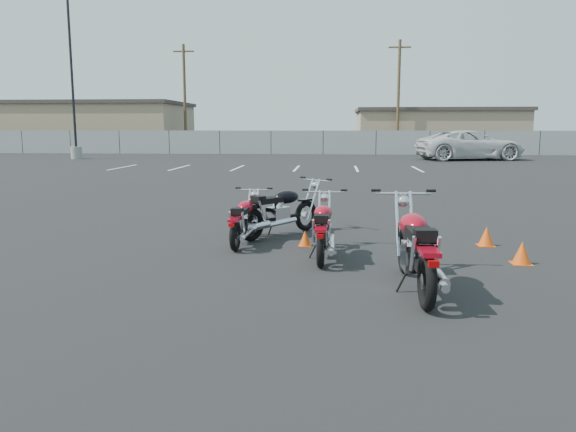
# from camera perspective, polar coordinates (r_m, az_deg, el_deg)

# --- Properties ---
(ground) EXTENTS (120.00, 120.00, 0.00)m
(ground) POSITION_cam_1_polar(r_m,az_deg,el_deg) (8.48, -1.69, -4.96)
(ground) COLOR black
(ground) RESTS_ON ground
(motorcycle_front_red) EXTENTS (0.72, 1.86, 0.91)m
(motorcycle_front_red) POSITION_cam_1_polar(r_m,az_deg,el_deg) (9.95, -4.48, -0.46)
(motorcycle_front_red) COLOR black
(motorcycle_front_red) RESTS_ON ground
(motorcycle_second_black) EXTENTS (1.68, 1.90, 1.05)m
(motorcycle_second_black) POSITION_cam_1_polar(r_m,az_deg,el_deg) (10.62, -0.82, 0.51)
(motorcycle_second_black) COLOR black
(motorcycle_second_black) RESTS_ON ground
(motorcycle_third_red) EXTENTS (0.78, 2.02, 0.99)m
(motorcycle_third_red) POSITION_cam_1_polar(r_m,az_deg,el_deg) (8.88, 3.58, -1.37)
(motorcycle_third_red) COLOR black
(motorcycle_third_red) RESTS_ON ground
(motorcycle_rear_red) EXTENTS (0.92, 2.38, 1.17)m
(motorcycle_rear_red) POSITION_cam_1_polar(r_m,az_deg,el_deg) (7.24, 12.89, -3.31)
(motorcycle_rear_red) COLOR black
(motorcycle_rear_red) RESTS_ON ground
(training_cone_near) EXTENTS (0.29, 0.29, 0.34)m
(training_cone_near) POSITION_cam_1_polar(r_m,az_deg,el_deg) (10.36, 19.50, -1.95)
(training_cone_near) COLOR #E34C0B
(training_cone_near) RESTS_ON ground
(training_cone_far) EXTENTS (0.29, 0.29, 0.35)m
(training_cone_far) POSITION_cam_1_polar(r_m,az_deg,el_deg) (9.18, 22.67, -3.47)
(training_cone_far) COLOR #E34C0B
(training_cone_far) RESTS_ON ground
(training_cone_extra) EXTENTS (0.22, 0.22, 0.27)m
(training_cone_extra) POSITION_cam_1_polar(r_m,az_deg,el_deg) (9.78, 1.74, -2.27)
(training_cone_extra) COLOR #E34C0B
(training_cone_extra) RESTS_ON ground
(light_pole_west) EXTENTS (0.80, 0.70, 11.66)m
(light_pole_west) POSITION_cam_1_polar(r_m,az_deg,el_deg) (39.35, -20.92, 10.03)
(light_pole_west) COLOR gray
(light_pole_west) RESTS_ON ground
(chainlink_fence) EXTENTS (80.06, 0.06, 1.80)m
(chainlink_fence) POSITION_cam_1_polar(r_m,az_deg,el_deg) (43.20, 3.58, 7.47)
(chainlink_fence) COLOR gray
(chainlink_fence) RESTS_ON ground
(tan_building_west) EXTENTS (18.40, 10.40, 4.30)m
(tan_building_west) POSITION_cam_1_polar(r_m,az_deg,el_deg) (55.17, -20.00, 8.59)
(tan_building_west) COLOR #957F60
(tan_building_west) RESTS_ON ground
(tan_building_east) EXTENTS (14.40, 9.40, 3.70)m
(tan_building_east) POSITION_cam_1_polar(r_m,az_deg,el_deg) (52.96, 14.82, 8.51)
(tan_building_east) COLOR #957F60
(tan_building_east) RESTS_ON ground
(utility_pole_b) EXTENTS (1.80, 0.24, 9.00)m
(utility_pole_b) POSITION_cam_1_polar(r_m,az_deg,el_deg) (49.95, -10.45, 11.89)
(utility_pole_b) COLOR #493522
(utility_pole_b) RESTS_ON ground
(utility_pole_c) EXTENTS (1.80, 0.24, 9.00)m
(utility_pole_c) POSITION_cam_1_polar(r_m,az_deg,el_deg) (47.52, 11.15, 12.02)
(utility_pole_c) COLOR #493522
(utility_pole_c) RESTS_ON ground
(parking_line_stripes) EXTENTS (15.12, 4.00, 0.01)m
(parking_line_stripes) POSITION_cam_1_polar(r_m,az_deg,el_deg) (28.46, -2.16, 4.88)
(parking_line_stripes) COLOR silver
(parking_line_stripes) RESTS_ON ground
(white_van) EXTENTS (4.56, 8.15, 2.92)m
(white_van) POSITION_cam_1_polar(r_m,az_deg,el_deg) (37.52, 18.07, 7.67)
(white_van) COLOR silver
(white_van) RESTS_ON ground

